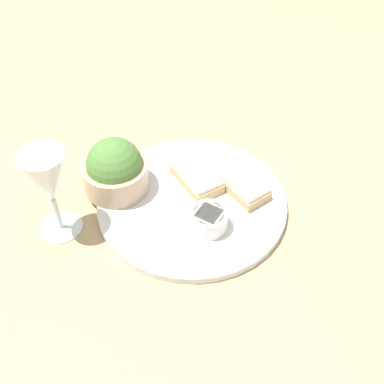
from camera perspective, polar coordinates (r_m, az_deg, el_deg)
name	(u,v)px	position (r m, az deg, el deg)	size (l,w,h in m)	color
ground_plane	(192,205)	(0.87, 0.00, -1.56)	(4.00, 4.00, 0.00)	tan
dinner_plate	(192,202)	(0.86, 0.00, -1.25)	(0.34, 0.34, 0.01)	silver
salad_bowl	(115,170)	(0.86, -9.09, 2.62)	(0.12, 0.12, 0.10)	tan
sauce_ramekin	(209,219)	(0.80, 2.00, -3.21)	(0.06, 0.06, 0.03)	white
cheese_toast_near	(197,177)	(0.88, 0.56, 1.75)	(0.10, 0.06, 0.03)	tan
cheese_toast_far	(242,185)	(0.87, 5.91, 0.85)	(0.10, 0.06, 0.03)	tan
wine_glass	(48,181)	(0.78, -16.73, 1.24)	(0.07, 0.07, 0.17)	silver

